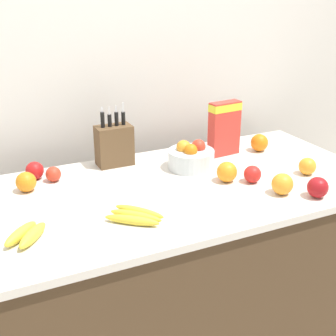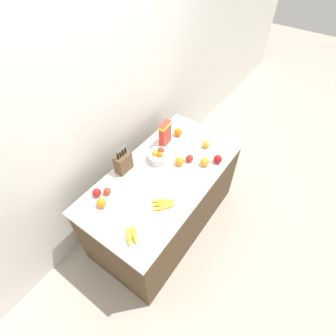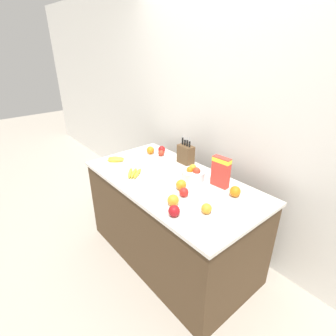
# 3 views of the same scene
# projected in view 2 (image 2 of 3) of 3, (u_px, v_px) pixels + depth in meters

# --- Properties ---
(ground_plane) EXTENTS (14.00, 14.00, 0.00)m
(ground_plane) POSITION_uv_depth(u_px,v_px,m) (165.00, 221.00, 3.11)
(ground_plane) COLOR #B2A899
(wall_back) EXTENTS (9.00, 0.06, 2.60)m
(wall_back) POSITION_uv_depth(u_px,v_px,m) (107.00, 112.00, 2.40)
(wall_back) COLOR silver
(wall_back) RESTS_ON ground_plane
(counter) EXTENTS (1.69, 0.87, 0.87)m
(counter) POSITION_uv_depth(u_px,v_px,m) (165.00, 200.00, 2.79)
(counter) COLOR #4C3823
(counter) RESTS_ON ground_plane
(knife_block) EXTENTS (0.16, 0.10, 0.29)m
(knife_block) POSITION_uv_depth(u_px,v_px,m) (123.00, 162.00, 2.43)
(knife_block) COLOR brown
(knife_block) RESTS_ON counter
(cereal_box) EXTENTS (0.16, 0.07, 0.26)m
(cereal_box) POSITION_uv_depth(u_px,v_px,m) (165.00, 133.00, 2.65)
(cereal_box) COLOR red
(cereal_box) RESTS_ON counter
(fruit_bowl) EXTENTS (0.21, 0.21, 0.13)m
(fruit_bowl) POSITION_uv_depth(u_px,v_px,m) (159.00, 156.00, 2.56)
(fruit_bowl) COLOR silver
(fruit_bowl) RESTS_ON counter
(banana_bunch_left) EXTENTS (0.21, 0.21, 0.03)m
(banana_bunch_left) POSITION_uv_depth(u_px,v_px,m) (163.00, 204.00, 2.22)
(banana_bunch_left) COLOR yellow
(banana_bunch_left) RESTS_ON counter
(banana_bunch_right) EXTENTS (0.17, 0.18, 0.04)m
(banana_bunch_right) POSITION_uv_depth(u_px,v_px,m) (132.00, 235.00, 2.02)
(banana_bunch_right) COLOR yellow
(banana_bunch_right) RESTS_ON counter
(apple_leftmost) EXTENTS (0.07, 0.07, 0.07)m
(apple_leftmost) POSITION_uv_depth(u_px,v_px,m) (190.00, 158.00, 2.55)
(apple_leftmost) COLOR red
(apple_leftmost) RESTS_ON counter
(apple_rightmost) EXTENTS (0.07, 0.07, 0.07)m
(apple_rightmost) POSITION_uv_depth(u_px,v_px,m) (107.00, 191.00, 2.29)
(apple_rightmost) COLOR red
(apple_rightmost) RESTS_ON counter
(apple_front) EXTENTS (0.08, 0.08, 0.08)m
(apple_front) POSITION_uv_depth(u_px,v_px,m) (218.00, 159.00, 2.54)
(apple_front) COLOR #A31419
(apple_front) RESTS_ON counter
(apple_by_knife_block) EXTENTS (0.08, 0.08, 0.08)m
(apple_by_knife_block) POSITION_uv_depth(u_px,v_px,m) (97.00, 193.00, 2.27)
(apple_by_knife_block) COLOR red
(apple_by_knife_block) RESTS_ON counter
(orange_front_center) EXTENTS (0.09, 0.09, 0.09)m
(orange_front_center) POSITION_uv_depth(u_px,v_px,m) (205.00, 162.00, 2.51)
(orange_front_center) COLOR orange
(orange_front_center) RESTS_ON counter
(orange_mid_left) EXTENTS (0.08, 0.08, 0.08)m
(orange_mid_left) POSITION_uv_depth(u_px,v_px,m) (101.00, 203.00, 2.19)
(orange_mid_left) COLOR orange
(orange_mid_left) RESTS_ON counter
(orange_front_left) EXTENTS (0.09, 0.09, 0.09)m
(orange_front_left) POSITION_uv_depth(u_px,v_px,m) (178.00, 132.00, 2.81)
(orange_front_left) COLOR orange
(orange_front_left) RESTS_ON counter
(orange_mid_right) EXTENTS (0.09, 0.09, 0.09)m
(orange_mid_right) POSITION_uv_depth(u_px,v_px,m) (180.00, 161.00, 2.52)
(orange_mid_right) COLOR orange
(orange_mid_right) RESTS_ON counter
(orange_near_bowl) EXTENTS (0.08, 0.08, 0.08)m
(orange_near_bowl) POSITION_uv_depth(u_px,v_px,m) (206.00, 144.00, 2.69)
(orange_near_bowl) COLOR orange
(orange_near_bowl) RESTS_ON counter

